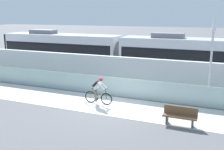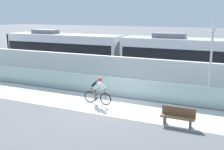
{
  "view_description": "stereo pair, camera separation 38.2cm",
  "coord_description": "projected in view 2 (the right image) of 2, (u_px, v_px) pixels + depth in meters",
  "views": [
    {
      "loc": [
        5.58,
        -13.56,
        5.2
      ],
      "look_at": [
        -1.09,
        2.35,
        1.25
      ],
      "focal_mm": 42.69,
      "sensor_mm": 36.0,
      "label": 1
    },
    {
      "loc": [
        5.93,
        -13.41,
        5.2
      ],
      "look_at": [
        -1.09,
        2.35,
        1.25
      ],
      "focal_mm": 42.69,
      "sensor_mm": 36.0,
      "label": 2
    }
  ],
  "objects": [
    {
      "name": "tram",
      "position": [
        122.0,
        55.0,
        21.98
      ],
      "size": [
        22.56,
        2.54,
        3.81
      ],
      "color": "silver",
      "rests_on": "ground"
    },
    {
      "name": "tram_rail_far",
      "position": [
        149.0,
        78.0,
        22.19
      ],
      "size": [
        32.0,
        0.08,
        0.01
      ],
      "primitive_type": "cube",
      "color": "#595654",
      "rests_on": "ground"
    },
    {
      "name": "tram_rail_near",
      "position": [
        144.0,
        82.0,
        20.91
      ],
      "size": [
        32.0,
        0.08,
        0.01
      ],
      "primitive_type": "cube",
      "color": "#595654",
      "rests_on": "ground"
    },
    {
      "name": "concrete_barrier_wall",
      "position": [
        134.0,
        74.0,
        18.45
      ],
      "size": [
        32.0,
        0.36,
        2.29
      ],
      "primitive_type": "cube",
      "color": "silver",
      "rests_on": "ground"
    },
    {
      "name": "bench",
      "position": [
        178.0,
        116.0,
        12.63
      ],
      "size": [
        1.6,
        0.45,
        0.89
      ],
      "color": "brown",
      "rests_on": "ground"
    },
    {
      "name": "lamp_post_antenna",
      "position": [
        212.0,
        50.0,
        14.64
      ],
      "size": [
        0.28,
        0.28,
        5.2
      ],
      "color": "gray",
      "rests_on": "ground"
    },
    {
      "name": "glass_parapet",
      "position": [
        124.0,
        88.0,
        16.96
      ],
      "size": [
        32.0,
        0.05,
        1.24
      ],
      "primitive_type": "cube",
      "color": "#ADC6C1",
      "rests_on": "ground"
    },
    {
      "name": "ground_plane",
      "position": [
        113.0,
        106.0,
        15.45
      ],
      "size": [
        200.0,
        200.0,
        0.0
      ],
      "primitive_type": "plane",
      "color": "slate"
    },
    {
      "name": "cyclist_on_bike",
      "position": [
        97.0,
        91.0,
        15.67
      ],
      "size": [
        1.77,
        0.58,
        1.61
      ],
      "color": "black",
      "rests_on": "ground"
    },
    {
      "name": "bike_path_deck",
      "position": [
        113.0,
        106.0,
        15.45
      ],
      "size": [
        32.0,
        3.2,
        0.01
      ],
      "primitive_type": "cube",
      "color": "silver",
      "rests_on": "ground"
    }
  ]
}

